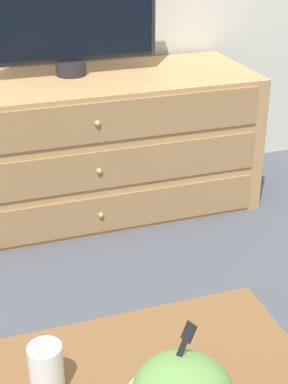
% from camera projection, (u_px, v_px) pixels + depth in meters
% --- Properties ---
extents(ground_plane, '(12.00, 12.00, 0.00)m').
position_uv_depth(ground_plane, '(73.00, 180.00, 3.01)').
color(ground_plane, '#474C56').
extents(dresser, '(1.52, 0.58, 0.61)m').
position_uv_depth(dresser, '(83.00, 146.00, 2.61)').
color(dresser, tan).
rests_on(dresser, ground_plane).
extents(tv, '(0.76, 0.13, 0.51)m').
position_uv_depth(tv, '(68.00, 10.00, 2.41)').
color(tv, '#232328').
rests_on(tv, dresser).
extents(drink_cup, '(0.07, 0.07, 0.11)m').
position_uv_depth(drink_cup, '(47.00, 372.00, 1.15)').
color(drink_cup, white).
rests_on(drink_cup, coffee_table).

